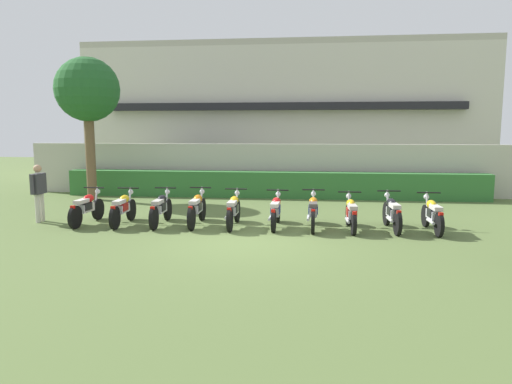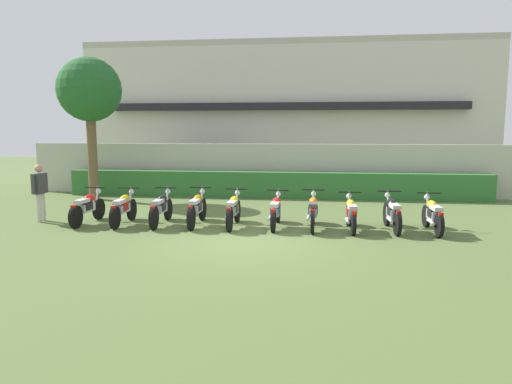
% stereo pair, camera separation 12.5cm
% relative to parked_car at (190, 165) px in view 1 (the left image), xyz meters
% --- Properties ---
extents(ground, '(60.00, 60.00, 0.00)m').
position_rel_parked_car_xyz_m(ground, '(3.99, -10.44, -0.94)').
color(ground, '#566B38').
extents(building, '(20.67, 6.50, 6.95)m').
position_rel_parked_car_xyz_m(building, '(3.99, 5.64, 2.54)').
color(building, beige).
rests_on(building, ground).
extents(compound_wall, '(19.63, 0.30, 1.99)m').
position_rel_parked_car_xyz_m(compound_wall, '(3.99, -2.64, 0.06)').
color(compound_wall, '#BCB7A8').
rests_on(compound_wall, ground).
extents(hedge_row, '(15.71, 0.70, 0.97)m').
position_rel_parked_car_xyz_m(hedge_row, '(3.99, -3.34, -0.45)').
color(hedge_row, '#337033').
rests_on(hedge_row, ground).
extents(parked_car, '(4.73, 2.62, 1.89)m').
position_rel_parked_car_xyz_m(parked_car, '(0.00, 0.00, 0.00)').
color(parked_car, '#9EA3A8').
rests_on(parked_car, ground).
extents(tree_near_inspector, '(2.28, 2.28, 5.10)m').
position_rel_parked_car_xyz_m(tree_near_inspector, '(-2.51, -4.59, 2.95)').
color(tree_near_inspector, brown).
rests_on(tree_near_inspector, ground).
extents(motorcycle_in_row_0, '(0.60, 1.85, 0.96)m').
position_rel_parked_car_xyz_m(motorcycle_in_row_0, '(-0.59, -8.91, -0.49)').
color(motorcycle_in_row_0, black).
rests_on(motorcycle_in_row_0, ground).
extents(motorcycle_in_row_1, '(0.60, 1.84, 0.96)m').
position_rel_parked_car_xyz_m(motorcycle_in_row_1, '(0.42, -8.89, -0.49)').
color(motorcycle_in_row_1, black).
rests_on(motorcycle_in_row_1, ground).
extents(motorcycle_in_row_2, '(0.60, 1.94, 0.96)m').
position_rel_parked_car_xyz_m(motorcycle_in_row_2, '(1.44, -8.79, -0.49)').
color(motorcycle_in_row_2, black).
rests_on(motorcycle_in_row_2, ground).
extents(motorcycle_in_row_3, '(0.60, 1.96, 0.98)m').
position_rel_parked_car_xyz_m(motorcycle_in_row_3, '(2.42, -8.72, -0.48)').
color(motorcycle_in_row_3, black).
rests_on(motorcycle_in_row_3, ground).
extents(motorcycle_in_row_4, '(0.60, 1.89, 0.97)m').
position_rel_parked_car_xyz_m(motorcycle_in_row_4, '(3.43, -8.81, -0.48)').
color(motorcycle_in_row_4, black).
rests_on(motorcycle_in_row_4, ground).
extents(motorcycle_in_row_5, '(0.60, 1.86, 0.94)m').
position_rel_parked_car_xyz_m(motorcycle_in_row_5, '(4.54, -8.72, -0.50)').
color(motorcycle_in_row_5, black).
rests_on(motorcycle_in_row_5, ground).
extents(motorcycle_in_row_6, '(0.60, 1.95, 0.97)m').
position_rel_parked_car_xyz_m(motorcycle_in_row_6, '(5.51, -8.78, -0.48)').
color(motorcycle_in_row_6, black).
rests_on(motorcycle_in_row_6, ground).
extents(motorcycle_in_row_7, '(0.60, 1.78, 0.94)m').
position_rel_parked_car_xyz_m(motorcycle_in_row_7, '(6.47, -8.87, -0.50)').
color(motorcycle_in_row_7, black).
rests_on(motorcycle_in_row_7, ground).
extents(motorcycle_in_row_8, '(0.60, 1.87, 0.97)m').
position_rel_parked_car_xyz_m(motorcycle_in_row_8, '(7.51, -8.77, -0.48)').
color(motorcycle_in_row_8, black).
rests_on(motorcycle_in_row_8, ground).
extents(motorcycle_in_row_9, '(0.60, 1.79, 0.95)m').
position_rel_parked_car_xyz_m(motorcycle_in_row_9, '(8.48, -8.84, -0.49)').
color(motorcycle_in_row_9, black).
rests_on(motorcycle_in_row_9, ground).
extents(inspector_person, '(0.22, 0.65, 1.60)m').
position_rel_parked_car_xyz_m(inspector_person, '(-2.03, -8.78, -0.00)').
color(inspector_person, beige).
rests_on(inspector_person, ground).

